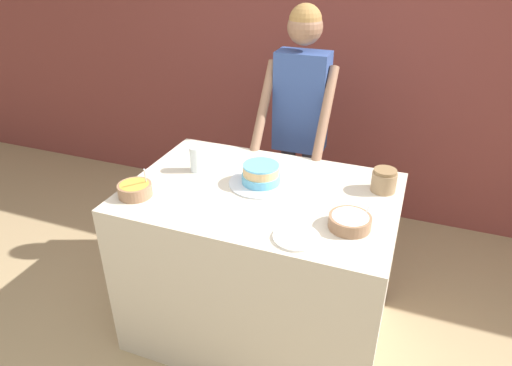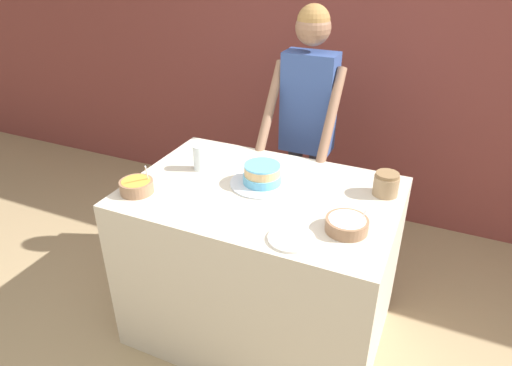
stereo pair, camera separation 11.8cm
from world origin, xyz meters
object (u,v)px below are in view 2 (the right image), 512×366
at_px(drinking_glass, 200,158).
at_px(frosting_bowl_white, 347,224).
at_px(ceramic_plate, 291,239).
at_px(stoneware_jar, 386,184).
at_px(cake, 262,176).
at_px(person_baker, 308,112).
at_px(frosting_bowl_orange, 137,186).

bearing_deg(drinking_glass, frosting_bowl_white, -16.14).
xyz_separation_m(ceramic_plate, stoneware_jar, (0.30, 0.57, 0.05)).
xyz_separation_m(cake, drinking_glass, (-0.39, 0.02, 0.02)).
xyz_separation_m(person_baker, frosting_bowl_orange, (-0.56, -1.08, -0.13)).
bearing_deg(ceramic_plate, frosting_bowl_orange, 175.60).
relative_size(cake, frosting_bowl_orange, 2.00).
relative_size(cake, drinking_glass, 2.39).
bearing_deg(stoneware_jar, frosting_bowl_white, -103.72).
xyz_separation_m(cake, ceramic_plate, (0.32, -0.42, -0.04)).
xyz_separation_m(frosting_bowl_orange, frosting_bowl_white, (1.08, 0.10, -0.00)).
distance_m(person_baker, ceramic_plate, 1.20).
distance_m(frosting_bowl_orange, ceramic_plate, 0.88).
bearing_deg(frosting_bowl_orange, frosting_bowl_white, 5.34).
height_order(frosting_bowl_orange, stoneware_jar, frosting_bowl_orange).
distance_m(cake, frosting_bowl_white, 0.58).
distance_m(cake, drinking_glass, 0.39).
distance_m(cake, frosting_bowl_orange, 0.66).
bearing_deg(frosting_bowl_orange, ceramic_plate, -4.40).
relative_size(frosting_bowl_orange, drinking_glass, 1.19).
height_order(person_baker, frosting_bowl_white, person_baker).
bearing_deg(drinking_glass, cake, -2.49).
bearing_deg(stoneware_jar, drinking_glass, -172.15).
xyz_separation_m(frosting_bowl_white, ceramic_plate, (-0.20, -0.17, -0.03)).
bearing_deg(cake, drinking_glass, 177.51).
xyz_separation_m(person_baker, drinking_glass, (-0.40, -0.71, -0.10)).
relative_size(frosting_bowl_white, stoneware_jar, 1.52).
relative_size(person_baker, ceramic_plate, 8.50).
bearing_deg(frosting_bowl_white, person_baker, 117.92).
xyz_separation_m(person_baker, ceramic_plate, (0.32, -1.14, -0.16)).
bearing_deg(person_baker, frosting_bowl_white, -62.08).
bearing_deg(cake, ceramic_plate, -52.37).
bearing_deg(ceramic_plate, frosting_bowl_white, 39.85).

